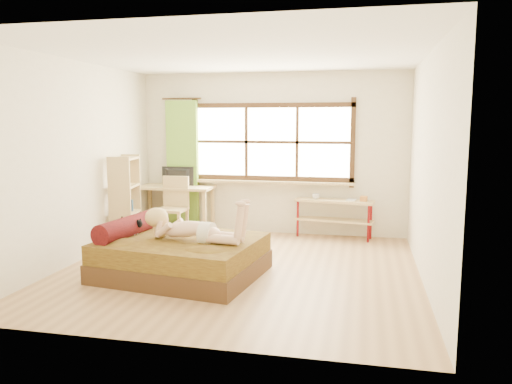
% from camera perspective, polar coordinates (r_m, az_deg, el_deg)
% --- Properties ---
extents(floor, '(4.50, 4.50, 0.00)m').
position_cam_1_polar(floor, '(6.50, -1.89, -8.85)').
color(floor, '#9E754C').
rests_on(floor, ground).
extents(ceiling, '(4.50, 4.50, 0.00)m').
position_cam_1_polar(ceiling, '(6.28, -2.01, 15.45)').
color(ceiling, white).
rests_on(ceiling, wall_back).
extents(wall_back, '(4.50, 0.00, 4.50)m').
position_cam_1_polar(wall_back, '(8.44, 1.81, 4.37)').
color(wall_back, silver).
rests_on(wall_back, floor).
extents(wall_front, '(4.50, 0.00, 4.50)m').
position_cam_1_polar(wall_front, '(4.12, -9.63, 0.39)').
color(wall_front, silver).
rests_on(wall_front, floor).
extents(wall_left, '(0.00, 4.50, 4.50)m').
position_cam_1_polar(wall_left, '(7.14, -19.77, 3.23)').
color(wall_left, silver).
rests_on(wall_left, floor).
extents(wall_right, '(0.00, 4.50, 4.50)m').
position_cam_1_polar(wall_right, '(6.10, 19.03, 2.52)').
color(wall_right, silver).
rests_on(wall_right, floor).
extents(window, '(2.80, 0.16, 1.46)m').
position_cam_1_polar(window, '(8.40, 1.77, 5.44)').
color(window, '#FFEDBF').
rests_on(window, wall_back).
extents(curtain, '(0.55, 0.10, 2.20)m').
position_cam_1_polar(curtain, '(8.76, -8.39, 3.11)').
color(curtain, olive).
rests_on(curtain, wall_back).
extents(bed, '(2.05, 1.73, 0.71)m').
position_cam_1_polar(bed, '(6.29, -8.83, -7.15)').
color(bed, '#382810').
rests_on(bed, floor).
extents(woman, '(1.34, 0.55, 0.56)m').
position_cam_1_polar(woman, '(6.06, -7.39, -2.93)').
color(woman, '#E2B191').
rests_on(woman, bed).
extents(kitten, '(0.29, 0.15, 0.22)m').
position_cam_1_polar(kitten, '(6.57, -14.11, -3.75)').
color(kitten, black).
rests_on(kitten, bed).
extents(desk, '(1.28, 0.59, 0.80)m').
position_cam_1_polar(desk, '(8.66, -9.14, -0.02)').
color(desk, tan).
rests_on(desk, floor).
extents(monitor, '(0.57, 0.08, 0.33)m').
position_cam_1_polar(monitor, '(8.68, -9.06, 1.78)').
color(monitor, black).
rests_on(monitor, desk).
extents(chair, '(0.45, 0.45, 1.00)m').
position_cam_1_polar(chair, '(8.32, -9.38, -1.30)').
color(chair, tan).
rests_on(chair, floor).
extents(pipe_shelf, '(1.30, 0.51, 0.72)m').
position_cam_1_polar(pipe_shelf, '(8.24, 9.00, -2.03)').
color(pipe_shelf, tan).
rests_on(pipe_shelf, floor).
extents(cup, '(0.13, 0.13, 0.09)m').
position_cam_1_polar(cup, '(8.23, 6.86, -0.49)').
color(cup, gray).
rests_on(cup, pipe_shelf).
extents(book, '(0.18, 0.23, 0.02)m').
position_cam_1_polar(book, '(8.20, 10.34, -0.86)').
color(book, gray).
rests_on(book, pipe_shelf).
extents(bookshelf, '(0.43, 0.64, 1.37)m').
position_cam_1_polar(bookshelf, '(8.00, -14.72, -0.83)').
color(bookshelf, tan).
rests_on(bookshelf, floor).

